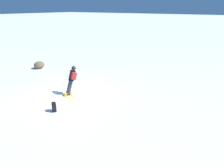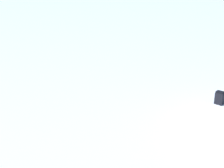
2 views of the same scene
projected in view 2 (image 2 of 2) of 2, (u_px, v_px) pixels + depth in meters
name	position (u px, v px, depth m)	size (l,w,h in m)	color
spare_backpack	(220.00, 98.00, 11.44)	(0.35, 0.37, 0.50)	black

